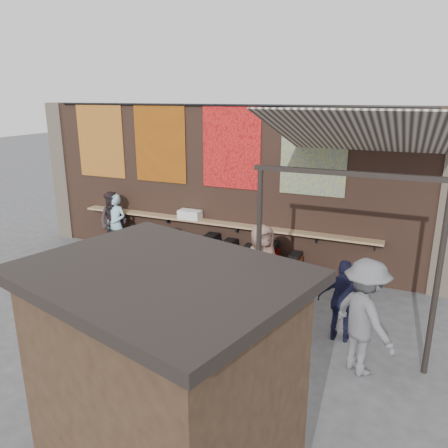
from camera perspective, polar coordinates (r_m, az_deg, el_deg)
name	(u,v)px	position (r m, az deg, el deg)	size (l,w,h in m)	color
ground	(173,301)	(9.51, -6.68, -9.91)	(70.00, 70.00, 0.00)	#474749
brick_wall	(223,185)	(11.15, -0.07, 5.07)	(10.00, 0.40, 4.00)	brown
pier_left	(65,172)	(14.03, -20.07, 6.45)	(0.50, 0.50, 4.00)	#4C4238
eating_counter	(218,223)	(11.04, -0.84, 0.13)	(8.00, 0.32, 0.05)	#9E7A51
shelf_box	(190,215)	(11.30, -4.48, 1.22)	(0.58, 0.31, 0.23)	white
tapestry_redgold	(101,141)	(12.69, -15.83, 10.42)	(1.50, 0.02, 2.00)	maroon
tapestry_sun	(160,144)	(11.59, -8.38, 10.34)	(1.50, 0.02, 2.00)	orange
tapestry_orange	(231,147)	(10.68, 0.94, 9.99)	(1.50, 0.02, 2.00)	red
tapestry_multi	(314,151)	(10.09, 11.63, 9.27)	(1.50, 0.02, 2.00)	#284494
hang_rail	(220,105)	(10.72, -0.59, 15.27)	(0.06, 0.06, 9.50)	black
scooter_stool_0	(115,241)	(12.46, -14.08, -2.11)	(0.32, 0.71, 0.68)	#0C5418
scooter_stool_1	(132,243)	(12.12, -11.89, -2.50)	(0.32, 0.71, 0.68)	#0F4D1E
scooter_stool_2	(150,246)	(11.79, -9.62, -2.85)	(0.33, 0.74, 0.70)	maroon
scooter_stool_3	(169,246)	(11.56, -7.17, -2.91)	(0.37, 0.83, 0.79)	navy
scooter_stool_4	(188,251)	(11.31, -4.78, -3.55)	(0.33, 0.72, 0.69)	black
scooter_stool_5	(209,252)	(11.02, -2.02, -3.66)	(0.39, 0.88, 0.83)	navy
scooter_stool_6	(227,256)	(10.83, 0.43, -4.23)	(0.36, 0.79, 0.75)	#1B144C
scooter_stool_7	(247,260)	(10.70, 3.08, -4.72)	(0.33, 0.72, 0.69)	navy
scooter_stool_8	(269,261)	(10.49, 5.91, -4.82)	(0.39, 0.87, 0.83)	#A0100C
scooter_stool_9	(294,268)	(10.36, 9.09, -5.68)	(0.32, 0.71, 0.67)	maroon
diner_left	(116,224)	(12.29, -13.88, 0.02)	(0.60, 0.39, 1.65)	#96C7DA
diner_right	(114,223)	(12.34, -14.22, 0.18)	(0.83, 0.64, 1.70)	#292023
shopper_navy	(343,301)	(8.02, 15.28, -9.69)	(0.88, 0.37, 1.51)	#171834
shopper_grey	(364,317)	(7.18, 17.86, -11.51)	(1.21, 0.70, 1.88)	slate
shopper_tan	(261,266)	(8.95, 4.91, -5.45)	(0.85, 0.56, 1.75)	#896457
market_stall	(165,394)	(4.85, -7.66, -21.18)	(2.33, 1.75, 2.53)	black
stall_roof	(160,275)	(4.17, -8.35, -6.62)	(2.61, 2.01, 0.12)	black
stall_sign	(221,312)	(5.10, -0.44, -11.36)	(1.20, 0.04, 0.50)	gold
stall_shelf	(221,380)	(5.58, -0.42, -19.65)	(1.94, 0.10, 0.06)	#473321
awning_canvas	(363,134)	(8.29, 17.74, 11.15)	(3.20, 3.40, 0.03)	beige
awning_ledger	(374,108)	(9.85, 19.01, 14.12)	(3.30, 0.08, 0.12)	#33261C
awning_header	(349,173)	(6.87, 16.00, 6.37)	(3.00, 0.08, 0.08)	black
awning_post_left	(259,256)	(7.58, 4.54, -4.13)	(0.09, 0.09, 3.10)	black
awning_post_right	(437,282)	(7.25, 26.09, -6.84)	(0.09, 0.09, 3.10)	black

